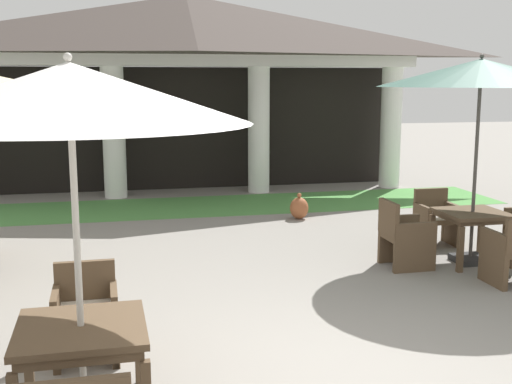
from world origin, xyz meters
name	(u,v)px	position (x,y,z in m)	size (l,w,h in m)	color
ground_plane	(316,380)	(0.00, 0.00, 0.00)	(60.00, 60.00, 0.00)	gray
background_pavilion	(186,44)	(0.00, 9.16, 3.22)	(10.57, 2.69, 4.22)	white
lawn_strip	(197,206)	(0.00, 7.69, 0.00)	(12.37, 2.15, 0.01)	#519347
patio_table_near_foreground	(81,338)	(-1.86, -0.20, 0.61)	(0.94, 0.94, 0.71)	brown
patio_umbrella_near_foreground	(70,96)	(-1.86, -0.20, 2.36)	(2.51, 2.51, 2.65)	#2D2D2D
patio_chair_near_foreground_north	(86,316)	(-1.87, 0.84, 0.40)	(0.57, 0.53, 0.85)	brown
patio_table_mid_right	(472,219)	(3.15, 2.91, 0.61)	(0.85, 0.85, 0.71)	brown
patio_umbrella_mid_right	(481,74)	(3.15, 2.91, 2.54)	(2.70, 2.70, 2.80)	#2D2D2D
patio_chair_mid_right_north	(436,219)	(3.14, 3.90, 0.39)	(0.56, 0.51, 0.84)	brown
patio_chair_mid_right_west	(404,237)	(2.15, 2.91, 0.41)	(0.59, 0.56, 0.91)	brown
terracotta_urn	(299,208)	(1.64, 6.13, 0.20)	(0.33, 0.33, 0.47)	#9E5633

